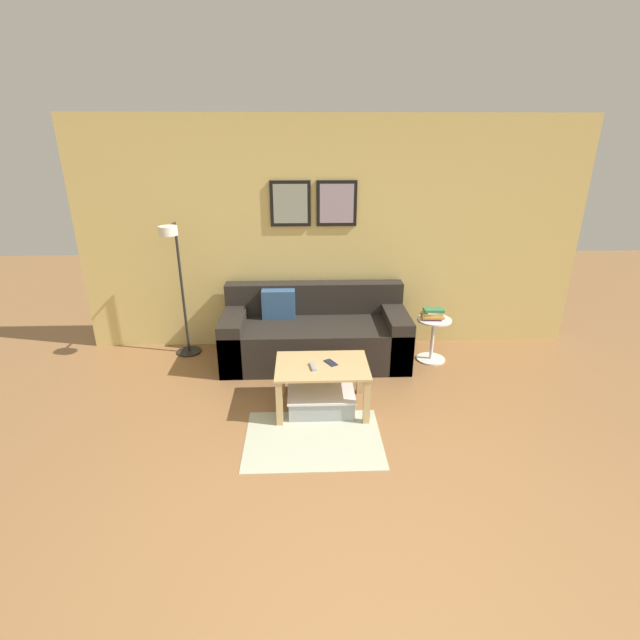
% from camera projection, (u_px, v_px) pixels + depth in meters
% --- Properties ---
extents(ground_plane, '(16.00, 16.00, 0.00)m').
position_uv_depth(ground_plane, '(369.00, 599.00, 2.49)').
color(ground_plane, olive).
extents(wall_back, '(5.60, 0.09, 2.55)m').
position_uv_depth(wall_back, '(332.00, 237.00, 5.16)').
color(wall_back, '#DDC472').
rests_on(wall_back, ground_plane).
extents(area_rug, '(1.12, 0.82, 0.01)m').
position_uv_depth(area_rug, '(313.00, 439.00, 3.81)').
color(area_rug, '#B2B79E').
rests_on(area_rug, ground_plane).
extents(couch, '(1.99, 0.86, 0.80)m').
position_uv_depth(couch, '(315.00, 335.00, 5.09)').
color(couch, '#28231E').
rests_on(couch, ground_plane).
extents(coffee_table, '(0.82, 0.58, 0.44)m').
position_uv_depth(coffee_table, '(322.00, 374.00, 4.13)').
color(coffee_table, tan).
rests_on(coffee_table, ground_plane).
extents(storage_bin, '(0.60, 0.41, 0.19)m').
position_uv_depth(storage_bin, '(321.00, 401.00, 4.18)').
color(storage_bin, '#9EA3A8').
rests_on(storage_bin, ground_plane).
extents(floor_lamp, '(0.27, 0.50, 1.50)m').
position_uv_depth(floor_lamp, '(177.00, 276.00, 4.86)').
color(floor_lamp, black).
rests_on(floor_lamp, ground_plane).
extents(side_table, '(0.37, 0.37, 0.48)m').
position_uv_depth(side_table, '(433.00, 335.00, 5.07)').
color(side_table, white).
rests_on(side_table, ground_plane).
extents(book_stack, '(0.24, 0.18, 0.12)m').
position_uv_depth(book_stack, '(433.00, 314.00, 4.99)').
color(book_stack, '#8C4C93').
rests_on(book_stack, side_table).
extents(remote_control, '(0.07, 0.15, 0.02)m').
position_uv_depth(remote_control, '(313.00, 367.00, 4.04)').
color(remote_control, '#99999E').
rests_on(remote_control, coffee_table).
extents(cell_phone, '(0.13, 0.15, 0.01)m').
position_uv_depth(cell_phone, '(331.00, 363.00, 4.12)').
color(cell_phone, '#1E2338').
rests_on(cell_phone, coffee_table).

